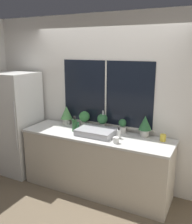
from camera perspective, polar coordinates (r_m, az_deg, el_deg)
ground_plane at (r=3.93m, az=-2.29°, el=-19.36°), size 14.00×14.00×0.00m
wall_back at (r=3.99m, az=2.47°, el=2.31°), size 8.00×0.09×2.70m
wall_left at (r=5.79m, az=-13.67°, el=5.68°), size 0.06×7.00×2.70m
counter at (r=3.94m, az=-0.06°, el=-11.48°), size 2.32×0.66×0.92m
refrigerator at (r=4.62m, az=-17.38°, el=-2.53°), size 0.64×0.69×1.79m
sink at (r=3.75m, az=0.07°, el=-4.51°), size 0.55×0.46×0.32m
potted_plant_far_left at (r=4.25m, az=-6.76°, el=-0.40°), size 0.20×0.20×0.32m
potted_plant_left at (r=4.08m, az=-2.66°, el=-1.30°), size 0.17×0.17×0.27m
potted_plant_center at (r=3.93m, az=1.46°, el=-1.87°), size 0.16×0.16×0.26m
potted_plant_right at (r=3.82m, az=6.06°, el=-3.20°), size 0.12×0.12×0.22m
potted_plant_far_right at (r=3.70m, az=11.14°, el=-2.84°), size 0.19×0.19×0.32m
soap_bottle at (r=3.61m, az=5.21°, el=-4.99°), size 0.06×0.06×0.16m
bottle_tall at (r=3.89m, az=-4.92°, el=-2.99°), size 0.08×0.08×0.24m
mug_yellow at (r=3.61m, az=15.05°, el=-5.71°), size 0.08×0.08×0.10m
mug_white at (r=3.43m, az=4.58°, el=-6.44°), size 0.08×0.08×0.08m
mug_green at (r=4.08m, az=-4.37°, el=-2.98°), size 0.08×0.08×0.09m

